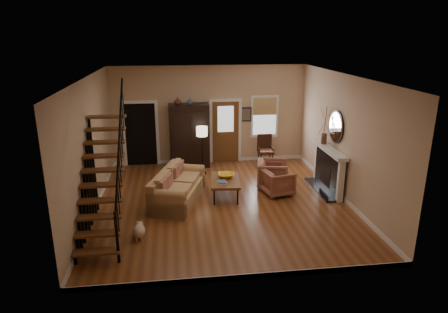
{
  "coord_description": "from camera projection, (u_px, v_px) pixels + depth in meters",
  "views": [
    {
      "loc": [
        -1.2,
        -9.67,
        4.34
      ],
      "look_at": [
        0.1,
        0.4,
        1.15
      ],
      "focal_mm": 32.0,
      "sensor_mm": 36.0,
      "label": 1
    }
  ],
  "objects": [
    {
      "name": "coffee_table",
      "position": [
        225.0,
        188.0,
        10.92
      ],
      "size": [
        0.88,
        1.37,
        0.5
      ],
      "primitive_type": null,
      "rotation": [
        0.0,
        0.0,
        -0.09
      ],
      "color": "brown",
      "rests_on": "ground"
    },
    {
      "name": "armchair_left",
      "position": [
        278.0,
        182.0,
        11.04
      ],
      "size": [
        0.91,
        0.9,
        0.7
      ],
      "primitive_type": "imported",
      "rotation": [
        0.0,
        0.0,
        1.78
      ],
      "color": "brown",
      "rests_on": "ground"
    },
    {
      "name": "fireplace",
      "position": [
        330.0,
        165.0,
        11.24
      ],
      "size": [
        0.33,
        1.95,
        2.3
      ],
      "color": "black",
      "rests_on": "ground"
    },
    {
      "name": "vase_b",
      "position": [
        190.0,
        101.0,
        12.75
      ],
      "size": [
        0.2,
        0.2,
        0.21
      ],
      "primitive_type": "imported",
      "color": "#334C60",
      "rests_on": "armoire"
    },
    {
      "name": "staircase",
      "position": [
        101.0,
        165.0,
        8.55
      ],
      "size": [
        0.94,
        2.8,
        3.2
      ],
      "primitive_type": null,
      "color": "brown",
      "rests_on": "ground"
    },
    {
      "name": "vase_a",
      "position": [
        178.0,
        101.0,
        12.69
      ],
      "size": [
        0.24,
        0.24,
        0.25
      ],
      "primitive_type": "imported",
      "color": "#4C2619",
      "rests_on": "armoire"
    },
    {
      "name": "side_chair",
      "position": [
        266.0,
        150.0,
        13.47
      ],
      "size": [
        0.54,
        0.54,
        1.02
      ],
      "primitive_type": null,
      "color": "#331B10",
      "rests_on": "ground"
    },
    {
      "name": "armchair_right",
      "position": [
        272.0,
        174.0,
        11.57
      ],
      "size": [
        1.02,
        1.0,
        0.78
      ],
      "primitive_type": "imported",
      "rotation": [
        0.0,
        0.0,
        1.36
      ],
      "color": "brown",
      "rests_on": "ground"
    },
    {
      "name": "dog",
      "position": [
        139.0,
        232.0,
        8.69
      ],
      "size": [
        0.28,
        0.46,
        0.33
      ],
      "primitive_type": null,
      "rotation": [
        0.0,
        0.0,
        0.01
      ],
      "color": "beige",
      "rests_on": "ground"
    },
    {
      "name": "floor_lamp",
      "position": [
        202.0,
        150.0,
        12.54
      ],
      "size": [
        0.37,
        0.37,
        1.53
      ],
      "primitive_type": null,
      "rotation": [
        0.0,
        0.0,
        0.05
      ],
      "color": "black",
      "rests_on": "ground"
    },
    {
      "name": "sofa",
      "position": [
        178.0,
        187.0,
        10.54
      ],
      "size": [
        1.57,
        2.39,
        0.82
      ],
      "primitive_type": null,
      "rotation": [
        0.0,
        0.0,
        -0.31
      ],
      "color": "tan",
      "rests_on": "ground"
    },
    {
      "name": "armoire",
      "position": [
        189.0,
        136.0,
        13.18
      ],
      "size": [
        1.3,
        0.6,
        2.1
      ],
      "primitive_type": null,
      "color": "black",
      "rests_on": "ground"
    },
    {
      "name": "books",
      "position": [
        222.0,
        182.0,
        10.53
      ],
      "size": [
        0.24,
        0.33,
        0.06
      ],
      "primitive_type": null,
      "color": "beige",
      "rests_on": "coffee_table"
    },
    {
      "name": "room",
      "position": [
        201.0,
        132.0,
        11.77
      ],
      "size": [
        7.0,
        7.33,
        3.3
      ],
      "color": "brown",
      "rests_on": "ground"
    },
    {
      "name": "bowl",
      "position": [
        226.0,
        175.0,
        10.97
      ],
      "size": [
        0.45,
        0.45,
        0.11
      ],
      "primitive_type": "imported",
      "color": "gold",
      "rests_on": "coffee_table"
    }
  ]
}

